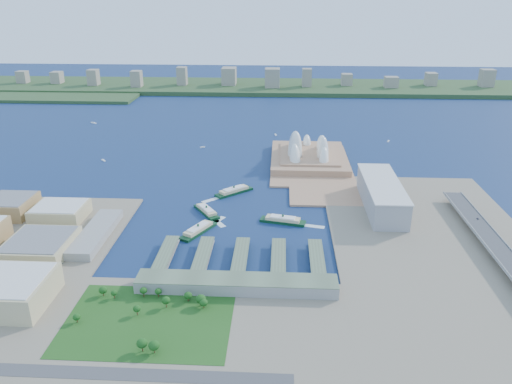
# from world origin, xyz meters

# --- Properties ---
(ground) EXTENTS (3000.00, 3000.00, 0.00)m
(ground) POSITION_xyz_m (0.00, 0.00, 0.00)
(ground) COLOR #10264B
(ground) RESTS_ON ground
(south_land) EXTENTS (720.00, 180.00, 3.00)m
(south_land) POSITION_xyz_m (0.00, -210.00, 1.50)
(south_land) COLOR gray
(south_land) RESTS_ON ground
(east_land) EXTENTS (240.00, 500.00, 3.00)m
(east_land) POSITION_xyz_m (240.00, -50.00, 1.50)
(east_land) COLOR gray
(east_land) RESTS_ON ground
(peninsula) EXTENTS (135.00, 220.00, 3.00)m
(peninsula) POSITION_xyz_m (107.50, 260.00, 1.50)
(peninsula) COLOR #A97D5C
(peninsula) RESTS_ON ground
(far_shore) EXTENTS (2200.00, 260.00, 12.00)m
(far_shore) POSITION_xyz_m (0.00, 980.00, 6.00)
(far_shore) COLOR #2D4926
(far_shore) RESTS_ON ground
(opera_house) EXTENTS (134.00, 180.00, 58.00)m
(opera_house) POSITION_xyz_m (105.00, 280.00, 32.00)
(opera_house) COLOR white
(opera_house) RESTS_ON peninsula
(toaster_building) EXTENTS (45.00, 155.00, 35.00)m
(toaster_building) POSITION_xyz_m (195.00, 80.00, 20.50)
(toaster_building) COLOR gray
(toaster_building) RESTS_ON east_land
(expressway) EXTENTS (26.00, 340.00, 11.85)m
(expressway) POSITION_xyz_m (300.00, -60.00, 8.93)
(expressway) COLOR gray
(expressway) RESTS_ON east_land
(west_buildings) EXTENTS (200.00, 280.00, 27.00)m
(west_buildings) POSITION_xyz_m (-250.00, -70.00, 16.50)
(west_buildings) COLOR #98794C
(west_buildings) RESTS_ON west_land
(ferry_wharves) EXTENTS (184.00, 90.00, 9.30)m
(ferry_wharves) POSITION_xyz_m (14.00, -75.00, 4.65)
(ferry_wharves) COLOR #53634B
(ferry_wharves) RESTS_ON ground
(terminal_building) EXTENTS (200.00, 28.00, 12.00)m
(terminal_building) POSITION_xyz_m (15.00, -135.00, 9.00)
(terminal_building) COLOR gray
(terminal_building) RESTS_ON south_land
(park) EXTENTS (150.00, 110.00, 16.00)m
(park) POSITION_xyz_m (-60.00, -190.00, 11.00)
(park) COLOR #194714
(park) RESTS_ON south_land
(far_skyline) EXTENTS (1900.00, 140.00, 55.00)m
(far_skyline) POSITION_xyz_m (0.00, 960.00, 39.50)
(far_skyline) COLOR gray
(far_skyline) RESTS_ON far_shore
(ferry_a) EXTENTS (41.94, 53.69, 10.41)m
(ferry_a) POSITION_xyz_m (-42.85, 53.48, 5.20)
(ferry_a) COLOR #0D361A
(ferry_a) RESTS_ON ground
(ferry_b) EXTENTS (55.27, 51.78, 11.43)m
(ferry_b) POSITION_xyz_m (-12.30, 126.20, 5.71)
(ferry_b) COLOR #0D361A
(ferry_b) RESTS_ON ground
(ferry_c) EXTENTS (41.49, 59.13, 11.18)m
(ferry_c) POSITION_xyz_m (-44.60, -5.44, 5.59)
(ferry_c) COLOR #0D361A
(ferry_c) RESTS_ON ground
(ferry_d) EXTENTS (60.77, 27.79, 11.14)m
(ferry_d) POSITION_xyz_m (60.49, 28.71, 5.57)
(ferry_d) COLOR #0D361A
(ferry_d) RESTS_ON ground
(boat_a) EXTENTS (10.56, 11.30, 2.39)m
(boat_a) POSITION_xyz_m (-257.66, 265.58, 1.19)
(boat_a) COLOR white
(boat_a) RESTS_ON ground
(boat_b) EXTENTS (9.88, 6.47, 2.52)m
(boat_b) POSITION_xyz_m (-94.39, 353.67, 1.26)
(boat_b) COLOR white
(boat_b) RESTS_ON ground
(boat_c) EXTENTS (6.83, 11.28, 2.44)m
(boat_c) POSITION_xyz_m (269.78, 415.30, 1.22)
(boat_c) COLOR white
(boat_c) RESTS_ON ground
(boat_d) EXTENTS (15.41, 10.74, 2.66)m
(boat_d) POSITION_xyz_m (-371.17, 529.79, 1.33)
(boat_d) COLOR white
(boat_d) RESTS_ON ground
(boat_e) EXTENTS (5.15, 11.64, 2.76)m
(boat_e) POSITION_xyz_m (44.13, 450.26, 1.38)
(boat_e) COLOR white
(boat_e) RESTS_ON ground
(car_c) EXTENTS (1.74, 4.29, 1.24)m
(car_c) POSITION_xyz_m (304.00, 20.92, 15.47)
(car_c) COLOR slate
(car_c) RESTS_ON expressway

